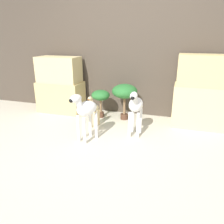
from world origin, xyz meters
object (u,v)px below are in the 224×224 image
(zebra_left, at_px, (85,110))
(potted_palm_front, at_px, (125,92))
(zebra_right, at_px, (135,106))
(giraffe_figurine, at_px, (94,110))
(potted_palm_back, at_px, (101,97))

(zebra_left, xyz_separation_m, potted_palm_front, (0.31, 0.98, 0.04))
(zebra_right, distance_m, potted_palm_front, 0.69)
(giraffe_figurine, bearing_deg, potted_palm_front, 51.16)
(giraffe_figurine, xyz_separation_m, potted_palm_back, (-0.05, 0.45, 0.11))
(zebra_left, bearing_deg, zebra_right, 30.90)
(zebra_right, relative_size, giraffe_figurine, 1.30)
(zebra_left, bearing_deg, potted_palm_back, 97.58)
(zebra_right, height_order, zebra_left, same)
(zebra_right, relative_size, zebra_left, 1.00)
(zebra_right, xyz_separation_m, giraffe_figurine, (-0.70, 0.14, -0.18))
(giraffe_figurine, bearing_deg, zebra_right, -10.94)
(zebra_left, height_order, giraffe_figurine, zebra_left)
(zebra_right, bearing_deg, zebra_left, -149.10)
(zebra_left, distance_m, potted_palm_front, 1.03)
(potted_palm_front, distance_m, potted_palm_back, 0.45)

